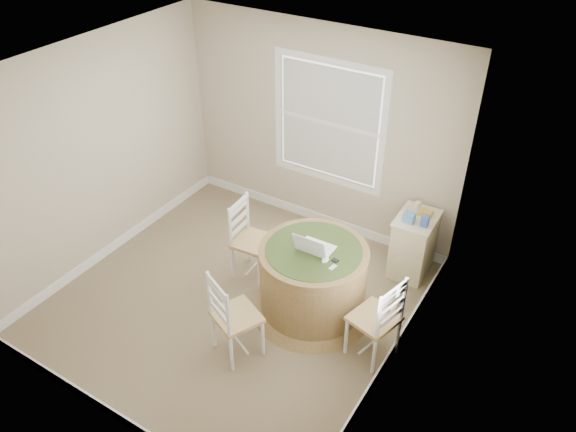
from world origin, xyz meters
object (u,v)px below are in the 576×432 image
Objects in this scene: round_table at (313,278)px; laptop at (314,247)px; chair_near at (237,316)px; corner_chest at (413,244)px; chair_right at (374,318)px; chair_left at (253,241)px.

laptop reaches higher than round_table.
corner_chest is (0.99, 2.05, -0.09)m from chair_near.
chair_near is 1.31m from chair_right.
chair_right is 0.90m from laptop.
chair_left reaches higher than corner_chest.
laptop is (-0.79, 0.23, 0.36)m from chair_right.
round_table is at bearing -104.07° from chair_left.
round_table reaches higher than corner_chest.
laptop is (0.33, 0.90, 0.36)m from chair_near.
chair_left reaches higher than round_table.
corner_chest is (0.65, 1.15, -0.46)m from laptop.
laptop is at bearing -121.41° from corner_chest.
chair_left and chair_near have the same top height.
chair_right is (1.65, -0.38, 0.00)m from chair_left.
chair_near is at bearing -44.87° from chair_right.
laptop is 0.47× the size of corner_chest.
laptop reaches higher than chair_near.
round_table is 1.72× the size of corner_chest.
laptop is 1.40m from corner_chest.
chair_near is 1.25× the size of corner_chest.
laptop reaches higher than corner_chest.
chair_left is 1.00× the size of chair_right.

